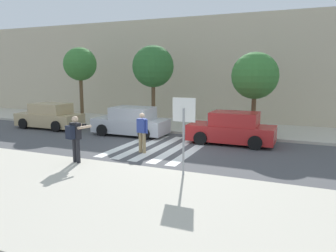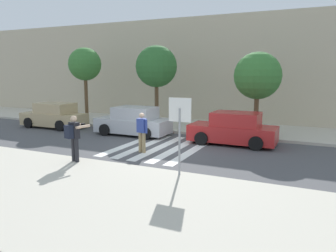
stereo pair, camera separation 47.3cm
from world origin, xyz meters
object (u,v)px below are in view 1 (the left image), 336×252
street_tree_east (255,76)px  street_tree_center (153,67)px  stop_sign (184,119)px  photographer_with_backpack (75,135)px  parked_car_tan (50,116)px  street_tree_west (80,65)px  pedestrian_crossing (142,130)px  parked_car_red (232,129)px  parked_car_silver (131,122)px

street_tree_east → street_tree_center: bearing=175.0°
stop_sign → photographer_with_backpack: (-4.13, -0.24, -0.79)m
parked_car_tan → street_tree_west: street_tree_west is taller
street_tree_west → street_tree_east: size_ratio=1.14×
street_tree_west → street_tree_east: street_tree_west is taller
pedestrian_crossing → parked_car_red: (3.15, 3.29, -0.25)m
parked_car_tan → parked_car_red: bearing=0.0°
pedestrian_crossing → parked_car_tan: size_ratio=0.42×
pedestrian_crossing → parked_car_red: bearing=46.2°
parked_car_red → street_tree_center: (-5.44, 2.59, 3.01)m
parked_car_silver → street_tree_east: (6.22, 2.05, 2.50)m
parked_car_silver → street_tree_center: bearing=87.5°
photographer_with_backpack → street_tree_west: size_ratio=0.35×
stop_sign → street_tree_east: bearing=82.8°
parked_car_silver → parked_car_tan: bearing=-180.0°
pedestrian_crossing → street_tree_center: 6.88m
street_tree_west → parked_car_silver: bearing=-26.1°
parked_car_tan → parked_car_red: size_ratio=1.00×
parked_car_red → street_tree_center: size_ratio=0.84×
parked_car_tan → pedestrian_crossing: bearing=-22.1°
parked_car_silver → street_tree_center: 3.97m
parked_car_silver → street_tree_west: 6.68m
photographer_with_backpack → street_tree_center: street_tree_center is taller
parked_car_red → street_tree_west: bearing=166.6°
parked_car_tan → parked_car_red: 11.26m
street_tree_center → parked_car_silver: bearing=-92.5°
photographer_with_backpack → parked_car_red: bearing=53.7°
street_tree_center → stop_sign: bearing=-58.7°
stop_sign → parked_car_red: 5.96m
parked_car_silver → parked_car_red: 5.55m
parked_car_silver → street_tree_west: (-5.28, 2.58, 3.18)m
stop_sign → parked_car_red: bearing=86.8°
pedestrian_crossing → stop_sign: bearing=-41.8°
stop_sign → street_tree_west: size_ratio=0.51×
pedestrian_crossing → parked_car_tan: 8.76m
photographer_with_backpack → parked_car_tan: (-6.81, 6.06, -0.44)m
parked_car_silver → street_tree_east: 7.01m
parked_car_red → street_tree_west: size_ratio=0.84×
stop_sign → photographer_with_backpack: bearing=-176.7°
parked_car_silver → street_tree_east: bearing=18.2°
photographer_with_backpack → street_tree_center: (-0.99, 8.65, 2.57)m
pedestrian_crossing → parked_car_silver: 4.08m
pedestrian_crossing → street_tree_west: street_tree_west is taller
parked_car_silver → stop_sign: bearing=-48.1°
street_tree_west → street_tree_east: bearing=-2.6°
parked_car_red → pedestrian_crossing: bearing=-133.8°
pedestrian_crossing → street_tree_center: (-2.29, 5.88, 2.76)m
parked_car_red → street_tree_east: bearing=71.9°
parked_car_silver → photographer_with_backpack: bearing=-79.7°
photographer_with_backpack → pedestrian_crossing: size_ratio=1.00×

